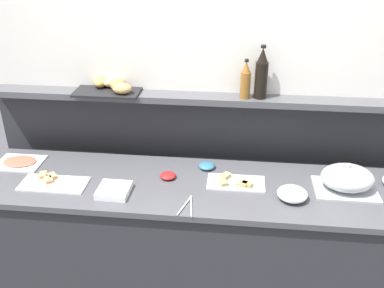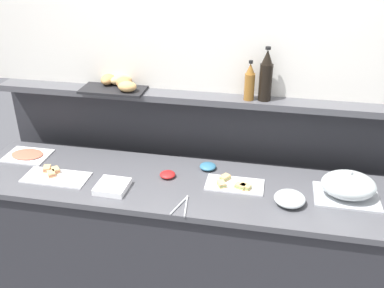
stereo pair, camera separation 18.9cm
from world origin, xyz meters
The scene contains 15 objects.
ground_plane centered at (0.00, 0.60, 0.00)m, with size 12.00×12.00×0.00m, color #4C4C51.
buffet_counter centered at (0.00, 0.00, 0.46)m, with size 2.66×0.61×0.91m.
back_ledge_unit centered at (0.00, 0.48, 0.68)m, with size 2.75×0.22×1.29m.
sandwich_platter_side centered at (0.20, 0.03, 0.92)m, with size 0.32×0.16×0.04m.
sandwich_platter_rear centered at (-0.83, -0.08, 0.92)m, with size 0.37×0.18×0.04m.
cold_cuts_platter centered at (-1.12, 0.12, 0.92)m, with size 0.27×0.21×0.02m.
serving_cloche centered at (0.80, 0.03, 0.98)m, with size 0.34×0.24×0.17m.
glass_bowl_large centered at (0.50, -0.09, 0.94)m, with size 0.16×0.16×0.07m.
condiment_bowl_cream centered at (0.02, 0.19, 0.93)m, with size 0.10×0.10×0.03m, color teal.
condiment_bowl_dark centered at (-0.19, 0.05, 0.93)m, with size 0.09×0.09×0.03m, color red.
serving_tongs centered at (-0.04, -0.21, 0.91)m, with size 0.08×0.19×0.01m.
napkin_stack centered at (-0.46, -0.13, 0.93)m, with size 0.17×0.17×0.03m, color white.
wine_bottle_dark centered at (0.32, 0.40, 1.44)m, with size 0.08×0.08×0.32m.
vinegar_bottle_amber centered at (0.23, 0.38, 1.40)m, with size 0.06×0.06×0.24m.
bread_basket centered at (-0.59, 0.42, 1.33)m, with size 0.40×0.29×0.08m.
Camera 2 is at (0.37, -2.03, 2.22)m, focal length 40.49 mm.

